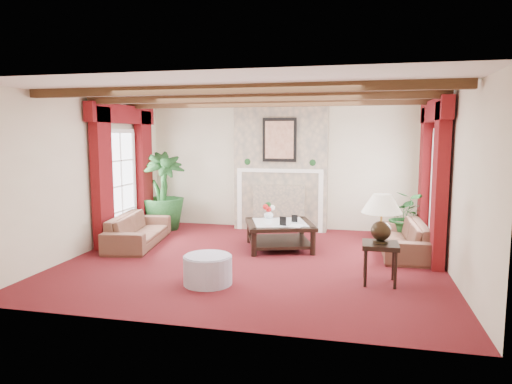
% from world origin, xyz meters
% --- Properties ---
extents(floor, '(6.00, 6.00, 0.00)m').
position_xyz_m(floor, '(0.00, 0.00, 0.00)').
color(floor, '#440C0E').
rests_on(floor, ground).
extents(ceiling, '(6.00, 6.00, 0.00)m').
position_xyz_m(ceiling, '(0.00, 0.00, 2.70)').
color(ceiling, white).
rests_on(ceiling, floor).
extents(back_wall, '(6.00, 0.02, 2.70)m').
position_xyz_m(back_wall, '(0.00, 2.75, 1.35)').
color(back_wall, beige).
rests_on(back_wall, ground).
extents(left_wall, '(0.02, 5.50, 2.70)m').
position_xyz_m(left_wall, '(-3.00, 0.00, 1.35)').
color(left_wall, beige).
rests_on(left_wall, ground).
extents(right_wall, '(0.02, 5.50, 2.70)m').
position_xyz_m(right_wall, '(3.00, 0.00, 1.35)').
color(right_wall, beige).
rests_on(right_wall, ground).
extents(ceiling_beams, '(6.00, 3.00, 0.12)m').
position_xyz_m(ceiling_beams, '(0.00, 0.00, 2.64)').
color(ceiling_beams, '#331F10').
rests_on(ceiling_beams, ceiling).
extents(fireplace, '(2.00, 0.52, 2.70)m').
position_xyz_m(fireplace, '(0.00, 2.55, 2.70)').
color(fireplace, tan).
rests_on(fireplace, ground).
extents(french_door_left, '(0.10, 1.10, 2.16)m').
position_xyz_m(french_door_left, '(-2.97, 1.00, 2.13)').
color(french_door_left, white).
rests_on(french_door_left, ground).
extents(french_door_right, '(0.10, 1.10, 2.16)m').
position_xyz_m(french_door_right, '(2.97, 1.00, 2.13)').
color(french_door_right, white).
rests_on(french_door_right, ground).
extents(curtains_left, '(0.20, 2.40, 2.55)m').
position_xyz_m(curtains_left, '(-2.86, 1.00, 2.55)').
color(curtains_left, '#4F0A0F').
rests_on(curtains_left, ground).
extents(curtains_right, '(0.20, 2.40, 2.55)m').
position_xyz_m(curtains_right, '(2.86, 1.00, 2.55)').
color(curtains_right, '#4F0A0F').
rests_on(curtains_right, ground).
extents(sofa_left, '(2.11, 1.18, 0.76)m').
position_xyz_m(sofa_left, '(-2.38, 0.55, 0.38)').
color(sofa_left, '#3B101D').
rests_on(sofa_left, ground).
extents(sofa_right, '(1.92, 0.66, 0.74)m').
position_xyz_m(sofa_right, '(2.42, 0.99, 0.37)').
color(sofa_right, '#3B101D').
rests_on(sofa_right, ground).
extents(potted_palm, '(2.63, 2.63, 0.95)m').
position_xyz_m(potted_palm, '(-2.50, 1.95, 0.47)').
color(potted_palm, black).
rests_on(potted_palm, ground).
extents(small_plant, '(1.66, 1.68, 0.78)m').
position_xyz_m(small_plant, '(2.57, 1.92, 0.39)').
color(small_plant, black).
rests_on(small_plant, ground).
extents(coffee_table, '(1.47, 1.47, 0.48)m').
position_xyz_m(coffee_table, '(0.27, 0.84, 0.24)').
color(coffee_table, black).
rests_on(coffee_table, ground).
extents(side_table, '(0.58, 0.58, 0.57)m').
position_xyz_m(side_table, '(1.97, -0.79, 0.29)').
color(side_table, black).
rests_on(side_table, ground).
extents(ottoman, '(0.68, 0.68, 0.39)m').
position_xyz_m(ottoman, '(-0.36, -1.35, 0.20)').
color(ottoman, '#9C94A8').
rests_on(ottoman, ground).
extents(table_lamp, '(0.55, 0.55, 0.70)m').
position_xyz_m(table_lamp, '(1.97, -0.79, 0.92)').
color(table_lamp, black).
rests_on(table_lamp, side_table).
extents(flower_vase, '(0.19, 0.20, 0.18)m').
position_xyz_m(flower_vase, '(0.00, 1.17, 0.57)').
color(flower_vase, silver).
rests_on(flower_vase, coffee_table).
extents(book, '(0.22, 0.07, 0.29)m').
position_xyz_m(book, '(0.50, 0.53, 0.62)').
color(book, black).
rests_on(book, coffee_table).
extents(photo_frame_a, '(0.12, 0.06, 0.17)m').
position_xyz_m(photo_frame_a, '(0.38, 0.54, 0.56)').
color(photo_frame_a, black).
rests_on(photo_frame_a, coffee_table).
extents(photo_frame_b, '(0.11, 0.02, 0.14)m').
position_xyz_m(photo_frame_b, '(0.53, 0.89, 0.55)').
color(photo_frame_b, black).
rests_on(photo_frame_b, coffee_table).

